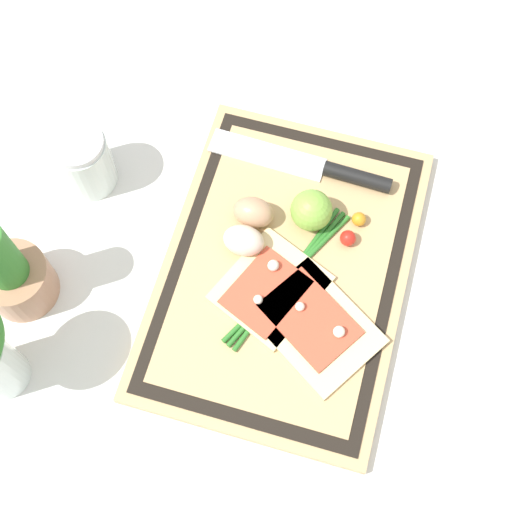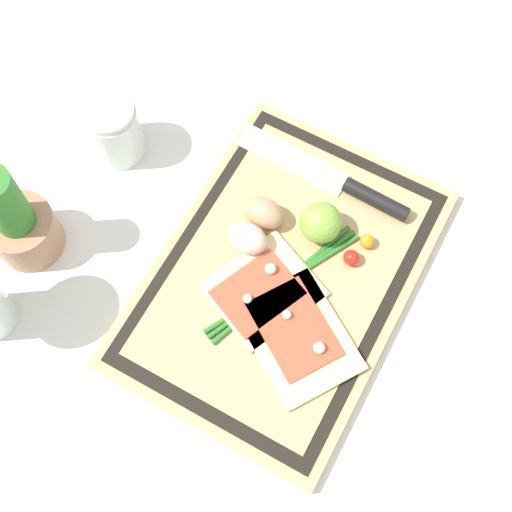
{
  "view_description": "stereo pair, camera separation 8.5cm",
  "coord_description": "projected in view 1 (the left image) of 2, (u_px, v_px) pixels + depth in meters",
  "views": [
    {
      "loc": [
        -0.36,
        -0.06,
        0.94
      ],
      "look_at": [
        0.0,
        0.04,
        0.04
      ],
      "focal_mm": 50.0,
      "sensor_mm": 36.0,
      "label": 1
    },
    {
      "loc": [
        -0.33,
        -0.14,
        0.94
      ],
      "look_at": [
        0.0,
        0.04,
        0.04
      ],
      "focal_mm": 50.0,
      "sensor_mm": 36.0,
      "label": 2
    }
  ],
  "objects": [
    {
      "name": "egg_brown",
      "position": [
        254.0,
        212.0,
        1.0
      ],
      "size": [
        0.04,
        0.06,
        0.04
      ],
      "primitive_type": "ellipsoid",
      "color": "tan",
      "rests_on": "cutting_board"
    },
    {
      "name": "cherry_tomato_red",
      "position": [
        348.0,
        238.0,
        0.99
      ],
      "size": [
        0.02,
        0.02,
        0.02
      ],
      "primitive_type": "sphere",
      "color": "red",
      "rests_on": "cutting_board"
    },
    {
      "name": "pizza_slice_near",
      "position": [
        315.0,
        324.0,
        0.95
      ],
      "size": [
        0.19,
        0.2,
        0.02
      ],
      "color": "beige",
      "rests_on": "cutting_board"
    },
    {
      "name": "scallion_bunch",
      "position": [
        288.0,
        277.0,
        0.98
      ],
      "size": [
        0.24,
        0.12,
        0.01
      ],
      "color": "#2D7528",
      "rests_on": "cutting_board"
    },
    {
      "name": "egg_pink",
      "position": [
        244.0,
        240.0,
        0.98
      ],
      "size": [
        0.04,
        0.06,
        0.04
      ],
      "primitive_type": "ellipsoid",
      "color": "beige",
      "rests_on": "cutting_board"
    },
    {
      "name": "herb_pot",
      "position": [
        11.0,
        274.0,
        0.94
      ],
      "size": [
        0.1,
        0.1,
        0.18
      ],
      "color": "#AD7A5B",
      "rests_on": "ground_plane"
    },
    {
      "name": "sauce_jar",
      "position": [
        84.0,
        163.0,
        1.02
      ],
      "size": [
        0.08,
        0.08,
        0.1
      ],
      "color": "silver",
      "rests_on": "ground_plane"
    },
    {
      "name": "pizza_slice_far",
      "position": [
        270.0,
        288.0,
        0.97
      ],
      "size": [
        0.17,
        0.16,
        0.02
      ],
      "color": "beige",
      "rests_on": "cutting_board"
    },
    {
      "name": "knife",
      "position": [
        330.0,
        170.0,
        1.04
      ],
      "size": [
        0.05,
        0.27,
        0.02
      ],
      "color": "silver",
      "rests_on": "cutting_board"
    },
    {
      "name": "cherry_tomato_yellow",
      "position": [
        359.0,
        219.0,
        1.0
      ],
      "size": [
        0.02,
        0.02,
        0.02
      ],
      "primitive_type": "sphere",
      "color": "orange",
      "rests_on": "cutting_board"
    },
    {
      "name": "lime",
      "position": [
        311.0,
        210.0,
        0.99
      ],
      "size": [
        0.06,
        0.06,
        0.06
      ],
      "primitive_type": "sphere",
      "color": "#7FB742",
      "rests_on": "cutting_board"
    },
    {
      "name": "ground_plane",
      "position": [
        284.0,
        274.0,
        1.01
      ],
      "size": [
        6.0,
        6.0,
        0.0
      ],
      "primitive_type": "plane",
      "color": "silver"
    },
    {
      "name": "cutting_board",
      "position": [
        285.0,
        271.0,
        1.0
      ],
      "size": [
        0.47,
        0.33,
        0.02
      ],
      "color": "tan",
      "rests_on": "ground_plane"
    }
  ]
}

